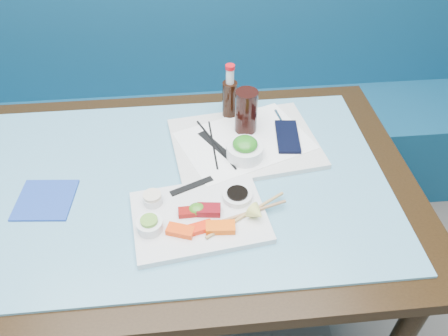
{
  "coord_description": "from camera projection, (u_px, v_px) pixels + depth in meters",
  "views": [
    {
      "loc": [
        0.06,
        0.55,
        1.63
      ],
      "look_at": [
        0.15,
        1.44,
        0.8
      ],
      "focal_mm": 35.0,
      "sensor_mm": 36.0,
      "label": 1
    }
  ],
  "objects": [
    {
      "name": "booth_bench",
      "position": [
        177.0,
        117.0,
        2.12
      ],
      "size": [
        3.0,
        0.56,
        1.17
      ],
      "color": "navy",
      "rests_on": "ground"
    },
    {
      "name": "dining_table",
      "position": [
        175.0,
        202.0,
        1.31
      ],
      "size": [
        1.4,
        0.9,
        0.75
      ],
      "color": "black",
      "rests_on": "ground"
    },
    {
      "name": "glass_top",
      "position": [
        173.0,
        181.0,
        1.25
      ],
      "size": [
        1.22,
        0.76,
        0.01
      ],
      "primitive_type": "cube",
      "color": "#5896B1",
      "rests_on": "dining_table"
    },
    {
      "name": "sashimi_plate",
      "position": [
        200.0,
        217.0,
        1.14
      ],
      "size": [
        0.37,
        0.29,
        0.02
      ],
      "primitive_type": "cube",
      "rotation": [
        0.0,
        0.0,
        0.13
      ],
      "color": "silver",
      "rests_on": "glass_top"
    },
    {
      "name": "salmon_left",
      "position": [
        180.0,
        231.0,
        1.08
      ],
      "size": [
        0.08,
        0.05,
        0.02
      ],
      "primitive_type": "cube",
      "rotation": [
        0.0,
        0.0,
        -0.34
      ],
      "color": "#FF410A",
      "rests_on": "sashimi_plate"
    },
    {
      "name": "salmon_mid",
      "position": [
        200.0,
        228.0,
        1.09
      ],
      "size": [
        0.07,
        0.04,
        0.01
      ],
      "primitive_type": "cube",
      "rotation": [
        0.0,
        0.0,
        0.26
      ],
      "color": "#F82809",
      "rests_on": "sashimi_plate"
    },
    {
      "name": "salmon_right",
      "position": [
        221.0,
        227.0,
        1.09
      ],
      "size": [
        0.08,
        0.04,
        0.02
      ],
      "primitive_type": "cube",
      "rotation": [
        0.0,
        0.0,
        -0.07
      ],
      "color": "#FF590A",
      "rests_on": "sashimi_plate"
    },
    {
      "name": "tuna_left",
      "position": [
        188.0,
        212.0,
        1.13
      ],
      "size": [
        0.05,
        0.03,
        0.02
      ],
      "primitive_type": "cube",
      "rotation": [
        0.0,
        0.0,
        0.02
      ],
      "color": "maroon",
      "rests_on": "sashimi_plate"
    },
    {
      "name": "tuna_right",
      "position": [
        209.0,
        210.0,
        1.13
      ],
      "size": [
        0.07,
        0.04,
        0.02
      ],
      "primitive_type": "cube",
      "rotation": [
        0.0,
        0.0,
        -0.13
      ],
      "color": "maroon",
      "rests_on": "sashimi_plate"
    },
    {
      "name": "seaweed_garnish",
      "position": [
        197.0,
        209.0,
        1.13
      ],
      "size": [
        0.04,
        0.04,
        0.02
      ],
      "primitive_type": "ellipsoid",
      "rotation": [
        0.0,
        0.0,
        0.0
      ],
      "color": "#3B7D1C",
      "rests_on": "sashimi_plate"
    },
    {
      "name": "ramekin_wasabi",
      "position": [
        150.0,
        225.0,
        1.09
      ],
      "size": [
        0.07,
        0.07,
        0.03
      ],
      "primitive_type": "cylinder",
      "rotation": [
        0.0,
        0.0,
        0.07
      ],
      "color": "white",
      "rests_on": "sashimi_plate"
    },
    {
      "name": "wasabi_fill",
      "position": [
        149.0,
        220.0,
        1.07
      ],
      "size": [
        0.05,
        0.05,
        0.01
      ],
      "primitive_type": "cylinder",
      "rotation": [
        0.0,
        0.0,
        0.2
      ],
      "color": "#639E33",
      "rests_on": "ramekin_wasabi"
    },
    {
      "name": "ramekin_ginger",
      "position": [
        153.0,
        200.0,
        1.15
      ],
      "size": [
        0.06,
        0.06,
        0.02
      ],
      "primitive_type": "cylinder",
      "rotation": [
        0.0,
        0.0,
        0.15
      ],
      "color": "silver",
      "rests_on": "sashimi_plate"
    },
    {
      "name": "ginger_fill",
      "position": [
        152.0,
        196.0,
        1.14
      ],
      "size": [
        0.06,
        0.06,
        0.01
      ],
      "primitive_type": "cylinder",
      "rotation": [
        0.0,
        0.0,
        -0.31
      ],
      "color": "beige",
      "rests_on": "ramekin_ginger"
    },
    {
      "name": "soy_dish",
      "position": [
        237.0,
        196.0,
        1.17
      ],
      "size": [
        0.09,
        0.09,
        0.02
      ],
      "primitive_type": "cylinder",
      "rotation": [
        0.0,
        0.0,
        0.12
      ],
      "color": "silver",
      "rests_on": "sashimi_plate"
    },
    {
      "name": "soy_fill",
      "position": [
        237.0,
        193.0,
        1.16
      ],
      "size": [
        0.06,
        0.06,
        0.01
      ],
      "primitive_type": "cylinder",
      "rotation": [
        0.0,
        0.0,
        0.08
      ],
      "color": "black",
      "rests_on": "soy_dish"
    },
    {
      "name": "lemon_wedge",
      "position": [
        257.0,
        213.0,
        1.1
      ],
      "size": [
        0.06,
        0.06,
        0.05
      ],
      "primitive_type": "cone",
      "rotation": [
        1.57,
        0.0,
        0.66
      ],
      "color": "#E5E66D",
      "rests_on": "sashimi_plate"
    },
    {
      "name": "chopstick_sleeve",
      "position": [
        192.0,
        186.0,
        1.2
      ],
      "size": [
        0.12,
        0.07,
        0.0
      ],
      "primitive_type": "cube",
      "rotation": [
        0.0,
        0.0,
        0.41
      ],
      "color": "black",
      "rests_on": "sashimi_plate"
    },
    {
      "name": "wooden_chopstick_a",
      "position": [
        242.0,
        215.0,
        1.12
      ],
      "size": [
        0.24,
        0.08,
        0.01
      ],
      "primitive_type": "cylinder",
      "rotation": [
        1.57,
        0.0,
        -1.28
      ],
      "color": "#9C7049",
      "rests_on": "sashimi_plate"
    },
    {
      "name": "wooden_chopstick_b",
      "position": [
        246.0,
        214.0,
        1.12
      ],
      "size": [
        0.22,
        0.14,
        0.01
      ],
      "primitive_type": "cylinder",
      "rotation": [
        1.57,
        0.0,
        -1.02
      ],
      "color": "tan",
      "rests_on": "sashimi_plate"
    },
    {
      "name": "serving_tray",
      "position": [
        244.0,
        143.0,
        1.36
      ],
      "size": [
        0.48,
        0.38,
        0.02
      ],
      "primitive_type": "cube",
      "rotation": [
        0.0,
        0.0,
        0.13
      ],
      "color": "silver",
      "rests_on": "glass_top"
    },
    {
      "name": "paper_placemat",
      "position": [
        245.0,
        141.0,
        1.35
      ],
      "size": [
        0.45,
        0.38,
        0.0
      ],
      "primitive_type": "cube",
      "rotation": [
        0.0,
        0.0,
        0.36
      ],
      "color": "white",
      "rests_on": "serving_tray"
    },
    {
      "name": "seaweed_bowl",
      "position": [
        245.0,
        151.0,
        1.28
      ],
      "size": [
        0.12,
        0.12,
        0.04
      ],
      "primitive_type": "cylinder",
      "rotation": [
        0.0,
        0.0,
        -0.11
      ],
      "color": "white",
      "rests_on": "serving_tray"
    },
    {
      "name": "seaweed_salad",
      "position": [
        245.0,
        144.0,
        1.26
      ],
      "size": [
        0.08,
        0.08,
        0.04
      ],
      "primitive_type": "ellipsoid",
      "rotation": [
        0.0,
        0.0,
        -0.04
      ],
      "color": "#24771B",
      "rests_on": "seaweed_bowl"
    },
    {
      "name": "cola_glass",
      "position": [
        246.0,
        112.0,
        1.35
      ],
      "size": [
        0.08,
        0.08,
        0.14
      ],
      "primitive_type": "cylinder",
      "rotation": [
        0.0,
        0.0,
        -0.21
      ],
      "color": "black",
      "rests_on": "serving_tray"
    },
    {
      "name": "navy_pouch",
      "position": [
        288.0,
        137.0,
        1.36
      ],
      "size": [
        0.08,
        0.16,
        0.01
      ],
      "primitive_type": "cube",
      "rotation": [
        0.0,
        0.0,
        -0.11
      ],
      "color": "black",
      "rests_on": "serving_tray"
    },
    {
      "name": "fork",
      "position": [
        279.0,
        117.0,
        1.44
      ],
      "size": [
        0.02,
        0.08,
        0.01
      ],
      "primitive_type": "cylinder",
      "rotation": [
        1.57,
        0.0,
        0.14
      ],
      "color": "silver",
      "rests_on": "serving_tray"
    },
    {
      "name": "black_chopstick_a",
      "position": [
        213.0,
        144.0,
        1.34
      ],
      "size": [
        0.01,
        0.23,
        0.01
      ],
      "primitive_type": "cylinder",
      "rotation": [
        1.57,
        0.0,
        0.04
      ],
      "color": "black",
      "rests_on": "serving_tray"
    },
    {
      "name": "black_chopstick_b",
      "position": [
        216.0,
        144.0,
        1.34
      ],
      "size": [
        0.11,
        0.24,
        0.01
      ],
      "primitive_type": "cylinder",
      "rotation": [
        1.57,
        0.0,
        0.39
      ],
      "color": "black",
      "rests_on": "serving_tray"
    },
    {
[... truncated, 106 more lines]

